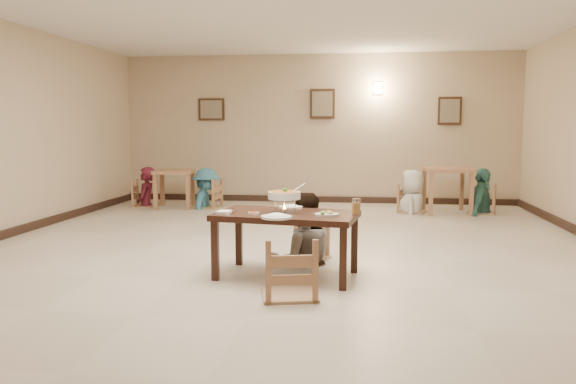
# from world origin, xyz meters

# --- Properties ---
(floor) EXTENTS (10.00, 10.00, 0.00)m
(floor) POSITION_xyz_m (0.00, 0.00, 0.00)
(floor) COLOR beige
(floor) RESTS_ON ground
(wall_back) EXTENTS (10.00, 0.00, 10.00)m
(wall_back) POSITION_xyz_m (0.00, 5.00, 1.50)
(wall_back) COLOR #C2AA8B
(wall_back) RESTS_ON floor
(wall_front) EXTENTS (10.00, 0.00, 10.00)m
(wall_front) POSITION_xyz_m (0.00, -5.00, 1.50)
(wall_front) COLOR #C2AA8B
(wall_front) RESTS_ON floor
(baseboard_back) EXTENTS (8.00, 0.06, 0.12)m
(baseboard_back) POSITION_xyz_m (0.00, 4.97, 0.06)
(baseboard_back) COLOR black
(baseboard_back) RESTS_ON floor
(picture_a) EXTENTS (0.55, 0.04, 0.45)m
(picture_a) POSITION_xyz_m (-2.20, 4.96, 1.90)
(picture_a) COLOR #321E12
(picture_a) RESTS_ON wall_back
(picture_b) EXTENTS (0.50, 0.04, 0.60)m
(picture_b) POSITION_xyz_m (0.10, 4.96, 2.00)
(picture_b) COLOR #321E12
(picture_b) RESTS_ON wall_back
(picture_c) EXTENTS (0.45, 0.04, 0.55)m
(picture_c) POSITION_xyz_m (2.60, 4.96, 1.85)
(picture_c) COLOR #321E12
(picture_c) RESTS_ON wall_back
(wall_sconce) EXTENTS (0.16, 0.05, 0.22)m
(wall_sconce) POSITION_xyz_m (1.20, 4.96, 2.30)
(wall_sconce) COLOR #FFD88C
(wall_sconce) RESTS_ON wall_back
(main_table) EXTENTS (1.51, 0.99, 0.66)m
(main_table) POSITION_xyz_m (0.15, -0.86, 0.58)
(main_table) COLOR #321911
(main_table) RESTS_ON floor
(chair_far) EXTENTS (0.48, 0.48, 1.03)m
(chair_far) POSITION_xyz_m (0.27, -0.14, 0.51)
(chair_far) COLOR #A5815C
(chair_far) RESTS_ON floor
(chair_near) EXTENTS (0.49, 0.49, 1.05)m
(chair_near) POSITION_xyz_m (0.27, -1.54, 0.52)
(chair_near) COLOR #A5815C
(chair_near) RESTS_ON floor
(main_diner) EXTENTS (0.93, 0.82, 1.60)m
(main_diner) POSITION_xyz_m (0.25, -0.23, 0.80)
(main_diner) COLOR gray
(main_diner) RESTS_ON floor
(curry_warmer) EXTENTS (0.37, 0.33, 0.30)m
(curry_warmer) POSITION_xyz_m (0.13, -0.85, 0.84)
(curry_warmer) COLOR silver
(curry_warmer) RESTS_ON main_table
(rice_plate_far) EXTENTS (0.26, 0.26, 0.06)m
(rice_plate_far) POSITION_xyz_m (0.15, -0.53, 0.68)
(rice_plate_far) COLOR white
(rice_plate_far) RESTS_ON main_table
(rice_plate_near) EXTENTS (0.30, 0.30, 0.07)m
(rice_plate_near) POSITION_xyz_m (0.10, -1.22, 0.68)
(rice_plate_near) COLOR white
(rice_plate_near) RESTS_ON main_table
(fried_plate) EXTENTS (0.24, 0.24, 0.05)m
(fried_plate) POSITION_xyz_m (0.57, -1.00, 0.68)
(fried_plate) COLOR white
(fried_plate) RESTS_ON main_table
(chili_dish) EXTENTS (0.11, 0.11, 0.02)m
(chili_dish) POSITION_xyz_m (-0.17, -0.99, 0.67)
(chili_dish) COLOR white
(chili_dish) RESTS_ON main_table
(napkin_cutlery) EXTENTS (0.16, 0.24, 0.03)m
(napkin_cutlery) POSITION_xyz_m (-0.46, -1.00, 0.68)
(napkin_cutlery) COLOR white
(napkin_cutlery) RESTS_ON main_table
(drink_glass) EXTENTS (0.08, 0.08, 0.16)m
(drink_glass) POSITION_xyz_m (0.86, -0.91, 0.74)
(drink_glass) COLOR white
(drink_glass) RESTS_ON main_table
(bg_table_left) EXTENTS (0.82, 0.82, 0.72)m
(bg_table_left) POSITION_xyz_m (-2.63, 3.81, 0.59)
(bg_table_left) COLOR #A1704E
(bg_table_left) RESTS_ON floor
(bg_table_right) EXTENTS (0.86, 0.86, 0.81)m
(bg_table_right) POSITION_xyz_m (2.43, 3.82, 0.67)
(bg_table_right) COLOR #A1704E
(bg_table_right) RESTS_ON floor
(bg_chair_ll) EXTENTS (0.46, 0.46, 0.98)m
(bg_chair_ll) POSITION_xyz_m (-3.24, 3.88, 0.49)
(bg_chair_ll) COLOR #A5815C
(bg_chair_ll) RESTS_ON floor
(bg_chair_lr) EXTENTS (0.50, 0.50, 1.06)m
(bg_chair_lr) POSITION_xyz_m (-2.03, 3.86, 0.53)
(bg_chair_lr) COLOR #A5815C
(bg_chair_lr) RESTS_ON floor
(bg_chair_rl) EXTENTS (0.46, 0.46, 0.98)m
(bg_chair_rl) POSITION_xyz_m (1.82, 3.77, 0.49)
(bg_chair_rl) COLOR #A5815C
(bg_chair_rl) RESTS_ON floor
(bg_chair_rr) EXTENTS (0.46, 0.46, 0.97)m
(bg_chair_rr) POSITION_xyz_m (3.04, 3.83, 0.49)
(bg_chair_rr) COLOR #A5815C
(bg_chair_rr) RESTS_ON floor
(bg_diner_a) EXTENTS (0.43, 0.60, 1.54)m
(bg_diner_a) POSITION_xyz_m (-3.24, 3.88, 0.77)
(bg_diner_a) COLOR #591727
(bg_diner_a) RESTS_ON floor
(bg_diner_b) EXTENTS (0.59, 1.00, 1.53)m
(bg_diner_b) POSITION_xyz_m (-2.03, 3.86, 0.77)
(bg_diner_b) COLOR teal
(bg_diner_b) RESTS_ON floor
(bg_diner_c) EXTENTS (0.61, 0.82, 1.54)m
(bg_diner_c) POSITION_xyz_m (1.82, 3.77, 0.77)
(bg_diner_c) COLOR silver
(bg_diner_c) RESTS_ON floor
(bg_diner_d) EXTENTS (0.75, 1.03, 1.62)m
(bg_diner_d) POSITION_xyz_m (3.04, 3.83, 0.81)
(bg_diner_d) COLOR teal
(bg_diner_d) RESTS_ON floor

